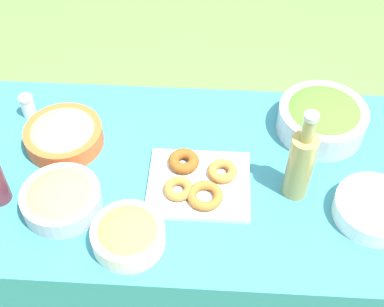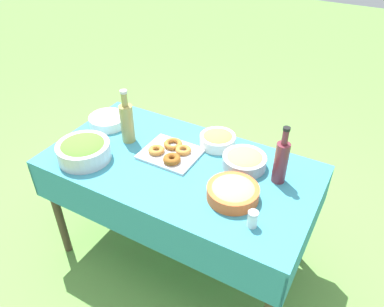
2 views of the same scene
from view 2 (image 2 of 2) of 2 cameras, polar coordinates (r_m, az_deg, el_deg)
The scene contains 11 objects.
ground_plane at distance 2.57m, azimuth -1.58°, elevation -15.01°, with size 14.00×14.00×0.00m, color #609342.
picnic_table at distance 2.10m, azimuth -1.87°, elevation -3.77°, with size 1.49×0.80×0.75m.
salad_bowl at distance 2.13m, azimuth -16.20°, elevation 0.57°, with size 0.29×0.29×0.12m.
pasta_bowl at distance 1.82m, azimuth 6.26°, elevation -5.77°, with size 0.25×0.25×0.08m.
donut_platter at distance 2.10m, azimuth -3.23°, elevation 0.19°, with size 0.31×0.27×0.05m.
plate_stack at distance 2.42m, azimuth -12.70°, elevation 4.92°, with size 0.23×0.23×0.06m.
olive_oil_bottle at distance 2.19m, azimuth -9.88°, elevation 4.81°, with size 0.08×0.08×0.33m.
wine_bottle at distance 1.90m, azimuth 13.42°, elevation -1.08°, with size 0.07×0.07×0.32m.
fruit_bowl at distance 2.02m, azimuth 7.98°, elevation -1.03°, with size 0.24×0.24×0.08m.
olive_bowl at distance 2.17m, azimuth 3.94°, elevation 2.18°, with size 0.21×0.21×0.08m.
salt_shaker at distance 1.69m, azimuth 9.22°, elevation -9.82°, with size 0.05×0.05×0.08m.
Camera 2 is at (0.85, -1.37, 2.00)m, focal length 35.00 mm.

